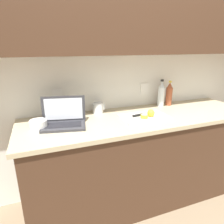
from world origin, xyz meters
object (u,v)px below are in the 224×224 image
at_px(lemon_whole_beside, 151,113).
at_px(bottle_green_soda, 169,94).
at_px(laptop, 64,119).
at_px(bottle_oil_tall, 161,94).
at_px(cutting_board, 144,117).
at_px(bowl_white, 38,124).
at_px(knife, 142,115).
at_px(lemon_half_cut, 144,116).
at_px(measuring_cup, 98,108).

height_order(lemon_whole_beside, bottle_green_soda, bottle_green_soda).
distance_m(laptop, bottle_oil_tall, 1.06).
relative_size(laptop, bottle_oil_tall, 1.34).
height_order(cutting_board, lemon_whole_beside, lemon_whole_beside).
xyz_separation_m(bottle_green_soda, bottle_oil_tall, (-0.10, 0.00, 0.01)).
xyz_separation_m(lemon_whole_beside, bowl_white, (-0.95, 0.08, -0.01)).
distance_m(lemon_whole_beside, bowl_white, 0.95).
bearing_deg(knife, lemon_half_cut, -108.13).
xyz_separation_m(laptop, cutting_board, (0.70, -0.06, -0.05)).
xyz_separation_m(bottle_oil_tall, bowl_white, (-1.23, -0.20, -0.09)).
height_order(laptop, knife, laptop).
xyz_separation_m(lemon_half_cut, measuring_cup, (-0.33, 0.29, 0.03)).
bearing_deg(cutting_board, laptop, 175.37).
bearing_deg(bowl_white, measuring_cup, 20.46).
bearing_deg(bottle_green_soda, cutting_board, -149.49).
bearing_deg(bottle_green_soda, lemon_whole_beside, -144.00).
distance_m(laptop, lemon_whole_beside, 0.76).
distance_m(knife, lemon_half_cut, 0.07).
distance_m(laptop, measuring_cup, 0.40).
height_order(knife, bowl_white, bowl_white).
height_order(lemon_half_cut, bottle_green_soda, bottle_green_soda).
height_order(knife, measuring_cup, measuring_cup).
distance_m(knife, bottle_oil_tall, 0.43).
relative_size(lemon_whole_beside, bowl_white, 0.50).
bearing_deg(measuring_cup, bowl_white, -159.54).
bearing_deg(bottle_oil_tall, bowl_white, -170.67).
bearing_deg(cutting_board, lemon_whole_beside, -22.32).
height_order(laptop, bottle_green_soda, bottle_green_soda).
height_order(laptop, bowl_white, laptop).
distance_m(knife, bowl_white, 0.88).
height_order(bottle_oil_tall, measuring_cup, bottle_oil_tall).
bearing_deg(bowl_white, knife, -1.62).
xyz_separation_m(lemon_whole_beside, bottle_green_soda, (0.38, 0.28, 0.08)).
relative_size(lemon_half_cut, bottle_oil_tall, 0.23).
relative_size(cutting_board, bottle_oil_tall, 1.51).
height_order(knife, lemon_whole_beside, lemon_whole_beside).
xyz_separation_m(lemon_half_cut, bowl_white, (-0.87, 0.09, 0.01)).
bearing_deg(cutting_board, lemon_half_cut, -122.46).
bearing_deg(knife, measuring_cup, 137.98).
xyz_separation_m(laptop, bottle_oil_tall, (1.04, 0.20, 0.07)).
height_order(lemon_whole_beside, bowl_white, lemon_whole_beside).
height_order(bottle_green_soda, measuring_cup, bottle_green_soda).
distance_m(cutting_board, bottle_green_soda, 0.52).
bearing_deg(bowl_white, cutting_board, -3.41).
distance_m(laptop, bottle_green_soda, 1.16).
height_order(cutting_board, lemon_half_cut, lemon_half_cut).
relative_size(cutting_board, bottle_green_soda, 1.61).
xyz_separation_m(lemon_half_cut, lemon_whole_beside, (0.08, 0.02, 0.02)).
bearing_deg(cutting_board, bottle_green_soda, 30.51).
height_order(bottle_green_soda, bottle_oil_tall, bottle_oil_tall).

